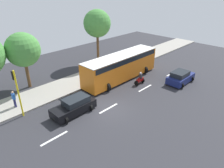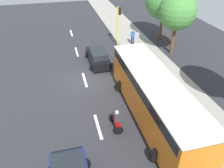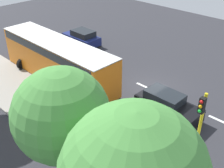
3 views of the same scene
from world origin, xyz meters
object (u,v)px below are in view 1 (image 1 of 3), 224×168
Objects in this scene: car_dark_blue at (180,77)px; car_black at (74,106)px; motorcycle at (140,79)px; pedestrian_near_signal at (14,99)px; traffic_light_corner at (17,87)px; city_bus at (121,65)px; street_tree_south at (97,24)px; street_tree_north at (23,50)px.

car_black is (3.91, 12.91, 0.00)m from car_dark_blue.
car_dark_blue is 2.54× the size of motorcycle.
traffic_light_corner is at bearing 177.58° from pedestrian_near_signal.
motorcycle is at bearing -170.31° from city_bus.
motorcycle is (-0.63, -9.16, -0.07)m from car_black.
traffic_light_corner is (3.08, 3.59, 2.22)m from car_black.
street_tree_south is (8.57, -10.79, 5.08)m from car_black.
car_dark_blue is 0.92× the size of car_black.
street_tree_south is 1.22× the size of street_tree_north.
city_bus is 7.19× the size of motorcycle.
city_bus reaches higher than car_black.
traffic_light_corner is at bearing 67.07° from car_dark_blue.
pedestrian_near_signal is at bearing 62.15° from car_dark_blue.
traffic_light_corner is 6.19m from street_tree_north.
traffic_light_corner is at bearing 49.40° from car_black.
traffic_light_corner is 0.58× the size of street_tree_south.
car_black is 9.01m from street_tree_north.
street_tree_north is at bearing -31.83° from traffic_light_corner.
traffic_light_corner is at bearing 73.81° from motorcycle.
motorcycle is 10.67m from street_tree_south.
pedestrian_near_signal reaches higher than motorcycle.
street_tree_south is (9.20, -1.63, 5.15)m from motorcycle.
street_tree_south reaches higher than car_dark_blue.
car_black is 5.94m from pedestrian_near_signal.
street_tree_south is at bearing 9.65° from car_dark_blue.
street_tree_north is at bearing 3.00° from car_black.
street_tree_south is at bearing -87.98° from street_tree_north.
pedestrian_near_signal is 0.22× the size of street_tree_south.
pedestrian_near_signal is (4.78, 3.52, 0.35)m from car_black.
street_tree_north reaches higher than pedestrian_near_signal.
car_black is at bearing 86.09° from motorcycle.
street_tree_south is at bearing -10.04° from motorcycle.
city_bus is at bearing -102.69° from pedestrian_near_signal.
car_dark_blue is 7.35m from city_bus.
car_dark_blue is at bearing -131.17° from motorcycle.
car_black is 2.49× the size of pedestrian_near_signal.
car_dark_blue is 0.35× the size of city_bus.
motorcycle is at bearing 169.96° from street_tree_south.
car_dark_blue is 13.49m from car_black.
city_bus is at bearing -94.91° from traffic_light_corner.
street_tree_north is (8.18, 0.43, 3.76)m from car_black.
street_tree_north is at bearing 47.46° from motorcycle.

